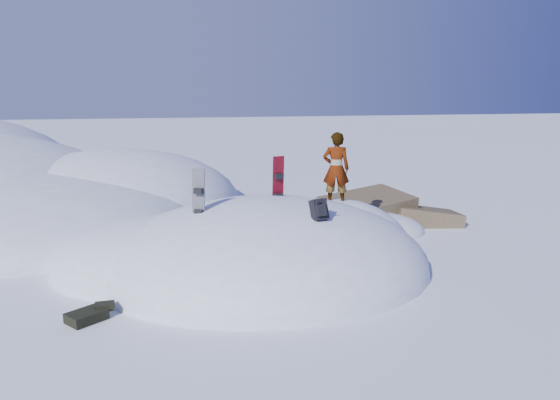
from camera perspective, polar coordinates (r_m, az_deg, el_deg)
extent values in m
plane|color=white|center=(11.64, -1.51, -7.23)|extent=(120.00, 120.00, 0.00)
ellipsoid|color=white|center=(11.64, -1.51, -7.23)|extent=(7.00, 6.00, 3.00)
ellipsoid|color=white|center=(12.02, -12.50, -6.90)|extent=(4.40, 4.00, 2.20)
ellipsoid|color=white|center=(12.82, 5.75, -5.50)|extent=(3.60, 3.20, 2.50)
ellipsoid|color=white|center=(16.72, -25.73, -2.54)|extent=(10.00, 9.00, 2.80)
ellipsoid|color=white|center=(18.75, -16.59, -0.42)|extent=(8.00, 8.00, 3.60)
ellipsoid|color=white|center=(15.66, -24.75, -3.36)|extent=(6.00, 5.00, 1.80)
cube|color=brown|center=(15.75, 9.02, -1.95)|extent=(2.82, 2.41, 1.62)
cube|color=brown|center=(16.10, 14.83, -2.64)|extent=(2.16, 1.80, 1.33)
cube|color=brown|center=(17.07, 9.41, -1.25)|extent=(2.08, 2.01, 1.10)
ellipsoid|color=white|center=(14.73, 8.98, -3.31)|extent=(3.20, 2.40, 1.00)
cube|color=#AF091F|center=(11.93, -0.22, 1.18)|extent=(0.28, 0.17, 1.44)
cube|color=black|center=(11.82, -0.16, 2.50)|extent=(0.20, 0.15, 0.12)
cube|color=black|center=(11.90, -0.16, 0.45)|extent=(0.20, 0.15, 0.12)
cube|color=black|center=(10.84, -8.51, -0.48)|extent=(0.29, 0.24, 1.41)
cube|color=black|center=(10.73, -8.54, 0.94)|extent=(0.20, 0.17, 0.12)
cube|color=black|center=(10.82, -8.47, -1.27)|extent=(0.20, 0.17, 0.12)
cube|color=black|center=(10.34, 4.10, -1.04)|extent=(0.36, 0.39, 0.45)
cube|color=black|center=(10.22, 4.30, -1.09)|extent=(0.23, 0.21, 0.24)
cylinder|color=black|center=(10.19, 3.80, -0.61)|extent=(0.03, 0.16, 0.30)
cylinder|color=black|center=(10.24, 4.76, -0.56)|extent=(0.03, 0.16, 0.30)
cube|color=black|center=(9.69, -19.56, -11.36)|extent=(0.73, 0.69, 0.17)
cube|color=black|center=(9.80, -17.84, -10.52)|extent=(0.33, 0.25, 0.11)
imported|color=slate|center=(12.41, 5.88, 3.27)|extent=(0.69, 0.55, 1.66)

